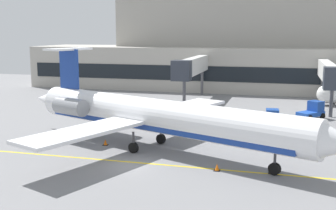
# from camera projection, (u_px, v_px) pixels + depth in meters

# --- Properties ---
(ground) EXTENTS (120.00, 120.00, 0.11)m
(ground) POSITION_uv_depth(u_px,v_px,m) (128.00, 165.00, 33.34)
(ground) COLOR slate
(terminal_building) EXTENTS (73.14, 14.94, 21.27)m
(terminal_building) POSITION_uv_depth(u_px,v_px,m) (232.00, 43.00, 77.19)
(terminal_building) COLOR #ADA89E
(terminal_building) RESTS_ON ground
(jet_bridge_west) EXTENTS (2.40, 17.09, 6.56)m
(jet_bridge_west) POSITION_uv_depth(u_px,v_px,m) (192.00, 67.00, 62.07)
(jet_bridge_west) COLOR silver
(jet_bridge_west) RESTS_ON ground
(jet_bridge_east) EXTENTS (2.40, 18.41, 6.19)m
(jet_bridge_east) POSITION_uv_depth(u_px,v_px,m) (328.00, 73.00, 56.67)
(jet_bridge_east) COLOR silver
(jet_bridge_east) RESTS_ON ground
(regional_jet) EXTENTS (32.19, 23.83, 8.60)m
(regional_jet) POSITION_uv_depth(u_px,v_px,m) (154.00, 116.00, 37.13)
(regional_jet) COLOR white
(regional_jet) RESTS_ON ground
(baggage_tug) EXTENTS (3.44, 2.13, 1.93)m
(baggage_tug) POSITION_uv_depth(u_px,v_px,m) (278.00, 119.00, 46.42)
(baggage_tug) COLOR #1E4CB2
(baggage_tug) RESTS_ON ground
(pushback_tractor) EXTENTS (3.46, 3.60, 2.06)m
(pushback_tractor) POSITION_uv_depth(u_px,v_px,m) (313.00, 111.00, 50.93)
(pushback_tractor) COLOR #1E4CB2
(pushback_tractor) RESTS_ON ground
(safety_cone_alpha) EXTENTS (0.47, 0.47, 0.55)m
(safety_cone_alpha) POSITION_uv_depth(u_px,v_px,m) (217.00, 167.00, 31.86)
(safety_cone_alpha) COLOR orange
(safety_cone_alpha) RESTS_ON ground
(safety_cone_bravo) EXTENTS (0.47, 0.47, 0.55)m
(safety_cone_bravo) POSITION_uv_depth(u_px,v_px,m) (272.00, 170.00, 31.27)
(safety_cone_bravo) COLOR orange
(safety_cone_bravo) RESTS_ON ground
(safety_cone_charlie) EXTENTS (0.47, 0.47, 0.55)m
(safety_cone_charlie) POSITION_uv_depth(u_px,v_px,m) (105.00, 143.00, 39.01)
(safety_cone_charlie) COLOR orange
(safety_cone_charlie) RESTS_ON ground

